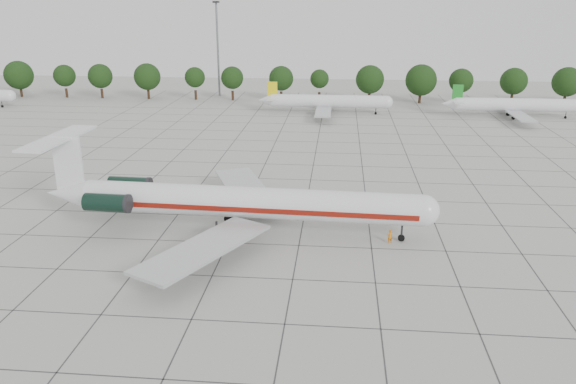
% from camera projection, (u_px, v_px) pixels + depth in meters
% --- Properties ---
extents(ground, '(260.00, 260.00, 0.00)m').
position_uv_depth(ground, '(304.00, 219.00, 69.71)').
color(ground, '#B1B1A9').
rests_on(ground, ground).
extents(apron_joints, '(170.00, 170.00, 0.02)m').
position_uv_depth(apron_joints, '(310.00, 182.00, 83.84)').
color(apron_joints, '#383838').
rests_on(apron_joints, ground).
extents(main_airliner, '(46.30, 36.34, 10.85)m').
position_uv_depth(main_airliner, '(228.00, 201.00, 64.67)').
color(main_airliner, silver).
rests_on(main_airliner, ground).
extents(ground_crew, '(0.68, 0.57, 1.58)m').
position_uv_depth(ground_crew, '(390.00, 236.00, 62.59)').
color(ground_crew, orange).
rests_on(ground_crew, ground).
extents(bg_airliner_c, '(28.24, 27.20, 7.40)m').
position_uv_depth(bg_airliner_c, '(328.00, 102.00, 132.97)').
color(bg_airliner_c, silver).
rests_on(bg_airliner_c, ground).
extents(bg_airliner_d, '(28.24, 27.20, 7.40)m').
position_uv_depth(bg_airliner_d, '(516.00, 105.00, 128.45)').
color(bg_airliner_d, silver).
rests_on(bg_airliner_d, ground).
extents(tree_line, '(249.86, 8.44, 10.22)m').
position_uv_depth(tree_line, '(281.00, 78.00, 148.82)').
color(tree_line, '#332114').
rests_on(tree_line, ground).
extents(floodlight_mast, '(1.60, 1.60, 25.45)m').
position_uv_depth(floodlight_mast, '(218.00, 44.00, 154.32)').
color(floodlight_mast, slate).
rests_on(floodlight_mast, ground).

